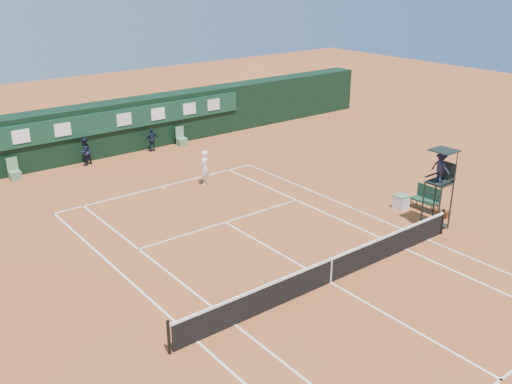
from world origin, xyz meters
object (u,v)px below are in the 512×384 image
umpire_chair (441,173)px  tennis_net (331,270)px  player_bench (426,197)px  player (204,168)px  cooler (401,202)px

umpire_chair → tennis_net: bearing=-175.4°
player_bench → player: size_ratio=0.67×
player → player_bench: bearing=82.1°
player_bench → cooler: (-0.81, 0.74, -0.27)m
tennis_net → player: (1.86, 10.85, 0.39)m
tennis_net → cooler: (7.22, 2.74, -0.18)m
cooler → player: 9.73m
tennis_net → player_bench: same height
umpire_chair → cooler: umpire_chair is taller
cooler → umpire_chair: bearing=-104.4°
tennis_net → player: 11.01m
player_bench → umpire_chair: bearing=-133.1°
tennis_net → cooler: 7.72m
umpire_chair → player: umpire_chair is taller
player_bench → player: player is taller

